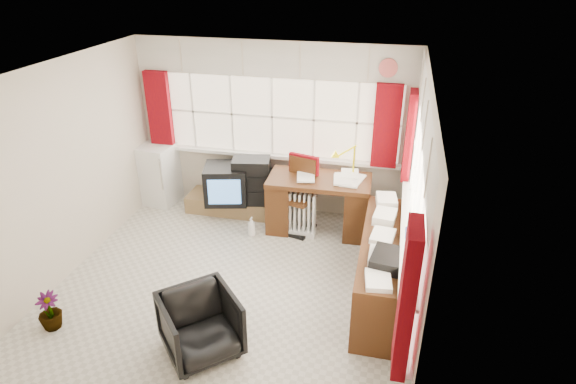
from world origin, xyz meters
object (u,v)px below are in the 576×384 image
Objects in this scene: credenza at (382,266)px; mini_fridge at (158,173)px; desk_lamp at (354,154)px; office_chair at (201,325)px; crt_tv at (226,184)px; desk at (319,202)px; tv_bench at (234,204)px; task_chair at (300,191)px; radiator at (300,218)px.

mini_fridge is at bearing 155.61° from credenza.
desk_lamp is 0.47× the size of mini_fridge.
office_chair is 2.75m from crt_tv.
office_chair is at bearing -105.59° from desk.
tv_bench is (-1.76, 0.03, -0.98)m from desk_lamp.
credenza is 1.43× the size of tv_bench.
task_chair is 1.49× the size of crt_tv.
crt_tv is at bearing -110.12° from tv_bench.
office_chair is 0.50× the size of tv_bench.
credenza is at bearing -70.92° from desk_lamp.
task_chair reaches higher than radiator.
mini_fridge is (-3.01, 0.11, -0.64)m from desk_lamp.
desk is 2.17× the size of radiator.
tv_bench is (-0.62, 2.80, -0.19)m from office_chair.
tv_bench is at bearing 146.29° from credenza.
mini_fridge is (-3.53, 1.60, 0.07)m from credenza.
office_chair is at bearing -112.31° from desk_lamp.
tv_bench is at bearing 169.28° from desk.
radiator is 0.32× the size of credenza.
tv_bench is at bearing -3.65° from mini_fridge.
desk_lamp reaches higher than radiator.
radiator is 1.23m from crt_tv.
office_chair is 0.75× the size of mini_fridge.
crt_tv is at bearing 175.43° from desk.
radiator is (0.49, 2.36, -0.06)m from office_chair.
desk is at bearing -6.28° from task_chair.
tv_bench is (-1.11, 0.44, -0.14)m from radiator.
credenza is at bearing -30.60° from crt_tv.
task_chair is 1.18m from tv_bench.
desk is 0.30m from task_chair.
office_chair is at bearing -99.71° from task_chair.
radiator is 1.59m from credenza.
task_chair reaches higher than crt_tv.
desk_lamp reaches higher than office_chair.
radiator is at bearing -21.75° from tv_bench.
credenza is at bearing -42.72° from radiator.
task_chair is 0.53× the size of credenza.
task_chair is at bearing -164.42° from desk_lamp.
credenza is 2.79× the size of crt_tv.
crt_tv reaches higher than radiator.
task_chair is at bearing 37.84° from office_chair.
desk reaches higher than crt_tv.
task_chair reaches higher than mini_fridge.
mini_fridge reaches higher than desk.
desk_lamp is 0.22× the size of credenza.
radiator is at bearing -14.54° from crt_tv.
office_chair is (-0.44, -2.58, -0.25)m from task_chair.
office_chair is 1.08× the size of radiator.
task_chair is 0.38m from radiator.
crt_tv is (-0.05, -0.14, 0.40)m from tv_bench.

